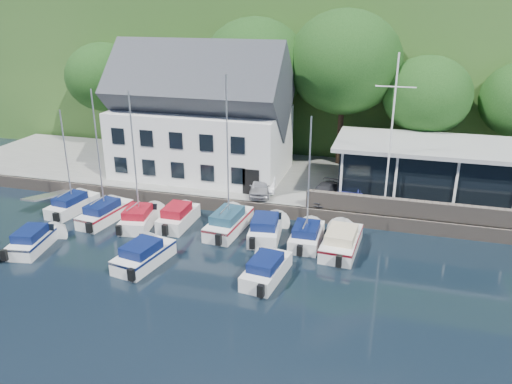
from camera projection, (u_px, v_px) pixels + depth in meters
ground at (212, 294)px, 26.84m from camera, size 180.00×180.00×0.00m
quay at (285, 181)px, 42.40m from camera, size 60.00×13.00×1.00m
quay_face at (265, 210)px, 36.56m from camera, size 60.00×0.30×1.00m
hillside at (347, 48)px, 79.75m from camera, size 160.00×75.00×16.00m
harbor_building at (201, 123)px, 41.58m from camera, size 14.40×8.20×8.70m
club_pavilion at (424, 169)px, 37.33m from camera, size 13.20×7.20×4.10m
seawall at (439, 211)px, 33.45m from camera, size 18.00×0.50×1.20m
gangway at (56, 203)px, 39.16m from camera, size 1.20×6.00×1.40m
car_silver at (260, 186)px, 37.98m from camera, size 2.26×3.99×1.28m
car_white at (268, 183)px, 38.95m from camera, size 1.81×3.53×1.11m
car_dgrey at (324, 192)px, 36.96m from camera, size 2.27×4.07×1.11m
car_blue at (352, 192)px, 36.76m from camera, size 2.25×3.90×1.25m
flagpole at (391, 135)px, 33.43m from camera, size 2.58×0.20×10.76m
tree_0 at (106, 94)px, 50.14m from camera, size 7.44×7.44×10.17m
tree_1 at (167, 99)px, 47.02m from camera, size 7.68×7.68×10.50m
tree_2 at (255, 91)px, 44.66m from camera, size 9.27×9.27×12.68m
tree_3 at (343, 89)px, 43.23m from camera, size 9.78×9.78×13.37m
tree_4 at (425, 116)px, 41.42m from camera, size 7.20×7.20×9.84m
boat_r1_0 at (66, 157)px, 36.07m from camera, size 2.54×6.40×8.53m
boat_r1_1 at (99, 160)px, 34.40m from camera, size 2.64×6.77×9.08m
boat_r1_2 at (135, 167)px, 33.66m from camera, size 2.98×5.96×8.67m
boat_r1_3 at (178, 215)px, 34.98m from camera, size 1.92×5.68×1.55m
boat_r1_4 at (228, 164)px, 32.70m from camera, size 2.56×7.16×9.56m
boat_r1_5 at (266, 226)px, 33.14m from camera, size 2.80×6.11×1.56m
boat_r1_6 at (309, 182)px, 31.10m from camera, size 2.08×5.67×8.50m
boat_r1_7 at (342, 239)px, 31.46m from camera, size 2.63×6.96×1.49m
boat_r2_0 at (34, 238)px, 31.68m from camera, size 2.78×5.98×1.42m
boat_r2_2 at (144, 253)px, 29.71m from camera, size 3.04×6.17×1.50m
boat_r2_3 at (267, 267)px, 28.20m from camera, size 2.59×6.08×1.42m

